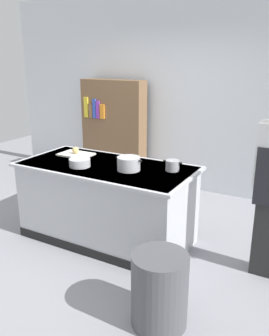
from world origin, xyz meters
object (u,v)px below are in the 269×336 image
Objects in this scene: stock_pot at (129,164)px; trash_bin at (160,290)px; bookshelf at (114,132)px; mixing_bowl at (80,163)px; sauce_pan at (172,165)px; onion at (75,150)px.

stock_pot is 1.41m from trash_bin.
trash_bin is 0.36× the size of bookshelf.
stock_pot is at bearing 131.15° from trash_bin.
mixing_bowl is 1.69m from trash_bin.
sauce_pan is at bearing 109.62° from trash_bin.
stock_pot is 0.18× the size of bookshelf.
stock_pot is 0.46m from sauce_pan.
onion is 0.35× the size of mixing_bowl.
bookshelf reaches higher than trash_bin.
mixing_bowl is at bearing -67.49° from bookshelf.
onion is at bearing -73.46° from bookshelf.
sauce_pan is 0.35× the size of trash_bin.
sauce_pan is 1.38m from trash_bin.
onion is at bearing 145.88° from trash_bin.
sauce_pan is 1.01m from mixing_bowl.
onion is at bearing 133.56° from mixing_bowl.
trash_bin is at bearing -30.29° from mixing_bowl.
sauce_pan is at bearing 26.79° from stock_pot.
mixing_bowl is at bearing 149.71° from trash_bin.
bookshelf is at bearing 106.54° from onion.
bookshelf reaches higher than sauce_pan.
mixing_bowl is at bearing -159.39° from sauce_pan.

